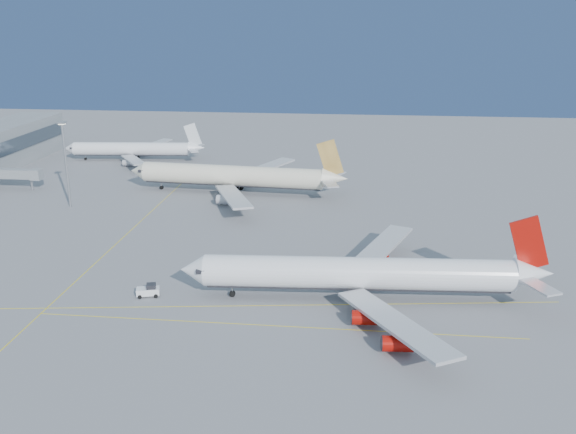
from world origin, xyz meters
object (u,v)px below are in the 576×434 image
object	(u,v)px
airliner_etihad	(236,176)
light_mast	(65,158)
airliner_third	(135,149)
pushback_tug	(149,290)
airliner_virgin	(365,274)

from	to	relation	value
airliner_etihad	light_mast	distance (m)	51.29
airliner_third	pushback_tug	distance (m)	130.82
airliner_etihad	light_mast	size ratio (longest dim) A/B	2.81
pushback_tug	airliner_etihad	bearing A→B (deg)	73.39
airliner_virgin	pushback_tug	size ratio (longest dim) A/B	14.77
airliner_third	airliner_virgin	bearing A→B (deg)	-58.50
airliner_virgin	airliner_etihad	size ratio (longest dim) A/B	1.03
airliner_virgin	airliner_etihad	distance (m)	85.95
airliner_virgin	airliner_third	distance (m)	148.83
airliner_etihad	airliner_third	size ratio (longest dim) A/B	1.29
airliner_virgin	pushback_tug	xyz separation A→B (m)	(-43.32, -3.22, -4.28)
airliner_virgin	pushback_tug	world-z (taller)	airliner_virgin
airliner_virgin	airliner_third	xyz separation A→B (m)	(-88.89, 119.36, -0.98)
pushback_tug	light_mast	size ratio (longest dim) A/B	0.20
pushback_tug	light_mast	bearing A→B (deg)	111.91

